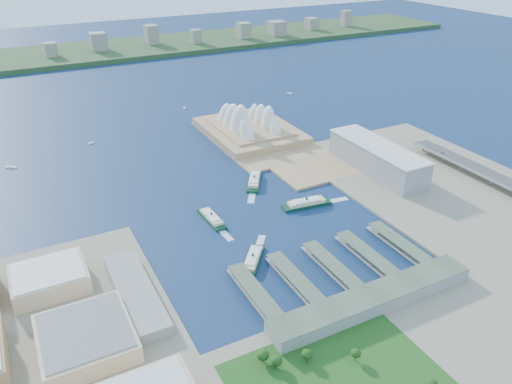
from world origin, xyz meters
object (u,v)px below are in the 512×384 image
ferry_a (211,217)px  ferry_d (307,202)px  toaster_building (377,158)px  ferry_b (254,179)px  opera_house (250,116)px  ferry_c (253,258)px  car_c (443,153)px

ferry_a → ferry_d: ferry_d is taller
toaster_building → ferry_b: size_ratio=2.65×
opera_house → ferry_d: size_ratio=3.00×
ferry_a → ferry_c: 93.27m
ferry_c → opera_house: bearing=-77.2°
toaster_building → car_c: 102.95m
ferry_b → ferry_c: bearing=-85.7°
toaster_building → ferry_a: size_ratio=2.97×
ferry_d → car_c: 235.80m
ferry_b → car_c: size_ratio=11.67×
ferry_c → ferry_d: bearing=-107.5°
ferry_b → ferry_a: bearing=-112.7°
toaster_building → opera_house: bearing=114.2°
ferry_a → toaster_building: bearing=0.8°
opera_house → ferry_a: (-157.18, -214.70, -27.07)m
toaster_building → car_c: size_ratio=30.95×
toaster_building → ferry_a: (-247.18, -14.70, -15.57)m
opera_house → ferry_d: (-43.98, -236.37, -26.33)m
ferry_a → ferry_d: size_ratio=0.87×
toaster_building → ferry_b: toaster_building is taller
opera_house → toaster_building: (90.00, -200.00, -11.50)m
ferry_a → car_c: 348.37m
car_c → ferry_b: bearing=166.0°
ferry_a → ferry_d: (113.20, -21.67, 0.74)m
car_c → toaster_building: bearing=169.2°
toaster_building → ferry_d: size_ratio=2.58×
toaster_building → ferry_d: 139.62m
opera_house → toaster_building: 219.62m
ferry_d → ferry_a: bearing=86.1°
ferry_c → ferry_b: bearing=-78.6°
opera_house → ferry_a: size_ratio=3.45×
opera_house → car_c: opera_house is taller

